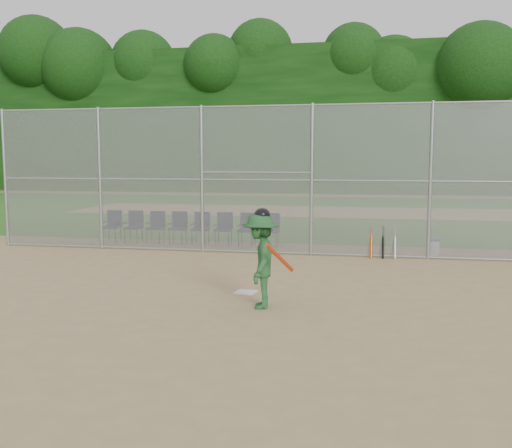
% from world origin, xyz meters
% --- Properties ---
extents(ground, '(100.00, 100.00, 0.00)m').
position_xyz_m(ground, '(0.00, 0.00, 0.00)').
color(ground, tan).
rests_on(ground, ground).
extents(grass_strip, '(100.00, 100.00, 0.00)m').
position_xyz_m(grass_strip, '(0.00, 18.00, 0.01)').
color(grass_strip, '#2B631D').
rests_on(grass_strip, ground).
extents(dirt_patch_far, '(24.00, 24.00, 0.00)m').
position_xyz_m(dirt_patch_far, '(0.00, 18.00, 0.01)').
color(dirt_patch_far, tan).
rests_on(dirt_patch_far, ground).
extents(backstop_fence, '(16.09, 0.09, 4.00)m').
position_xyz_m(backstop_fence, '(0.00, 5.00, 2.07)').
color(backstop_fence, gray).
rests_on(backstop_fence, ground).
extents(treeline, '(81.00, 60.00, 11.00)m').
position_xyz_m(treeline, '(0.00, 20.00, 5.50)').
color(treeline, black).
rests_on(treeline, ground).
extents(home_plate, '(0.43, 0.43, 0.02)m').
position_xyz_m(home_plate, '(0.19, 0.49, 0.01)').
color(home_plate, silver).
rests_on(home_plate, ground).
extents(batter_at_plate, '(0.97, 1.29, 1.73)m').
position_xyz_m(batter_at_plate, '(0.67, -0.54, 0.83)').
color(batter_at_plate, '#215328').
rests_on(batter_at_plate, ground).
extents(water_cooler, '(0.34, 0.34, 0.44)m').
position_xyz_m(water_cooler, '(4.20, 5.70, 0.22)').
color(water_cooler, white).
rests_on(water_cooler, ground).
extents(spare_bats, '(0.66, 0.36, 0.83)m').
position_xyz_m(spare_bats, '(2.87, 4.97, 0.41)').
color(spare_bats, '#D84C14').
rests_on(spare_bats, ground).
extents(chair_0, '(0.54, 0.52, 0.96)m').
position_xyz_m(chair_0, '(-5.35, 6.39, 0.48)').
color(chair_0, '#0F1037').
rests_on(chair_0, ground).
extents(chair_1, '(0.54, 0.52, 0.96)m').
position_xyz_m(chair_1, '(-4.63, 6.39, 0.48)').
color(chair_1, '#0F1037').
rests_on(chair_1, ground).
extents(chair_2, '(0.54, 0.52, 0.96)m').
position_xyz_m(chair_2, '(-3.92, 6.39, 0.48)').
color(chair_2, '#0F1037').
rests_on(chair_2, ground).
extents(chair_3, '(0.54, 0.52, 0.96)m').
position_xyz_m(chair_3, '(-3.20, 6.39, 0.48)').
color(chair_3, '#0F1037').
rests_on(chair_3, ground).
extents(chair_4, '(0.54, 0.52, 0.96)m').
position_xyz_m(chair_4, '(-2.48, 6.39, 0.48)').
color(chair_4, '#0F1037').
rests_on(chair_4, ground).
extents(chair_5, '(0.54, 0.52, 0.96)m').
position_xyz_m(chair_5, '(-1.77, 6.39, 0.48)').
color(chair_5, '#0F1037').
rests_on(chair_5, ground).
extents(chair_6, '(0.54, 0.52, 0.96)m').
position_xyz_m(chair_6, '(-1.05, 6.39, 0.48)').
color(chair_6, '#0F1037').
rests_on(chair_6, ground).
extents(chair_7, '(0.54, 0.52, 0.96)m').
position_xyz_m(chair_7, '(-0.34, 6.39, 0.48)').
color(chair_7, '#0F1037').
rests_on(chair_7, ground).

